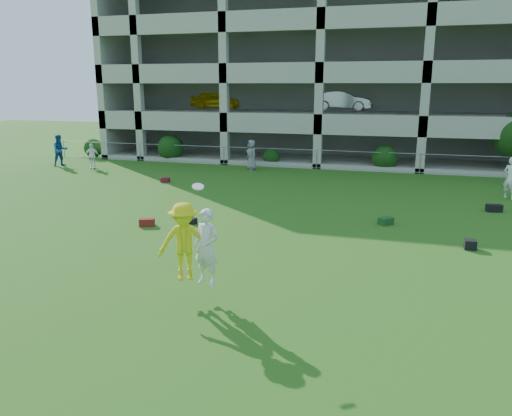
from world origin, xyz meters
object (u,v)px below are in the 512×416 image
(bystander_a, at_px, (60,150))
(crate_d, at_px, (470,244))
(bystander_b, at_px, (92,156))
(parking_garage, at_px, (338,71))
(frisbee_contest, at_px, (190,243))
(bystander_c, at_px, (251,155))
(bystander_e, at_px, (511,178))

(bystander_a, distance_m, crate_d, 25.29)
(bystander_b, xyz_separation_m, parking_garage, (13.22, 12.39, 5.24))
(parking_garage, bearing_deg, crate_d, -72.34)
(crate_d, xyz_separation_m, frisbee_contest, (-6.88, -5.92, 1.27))
(bystander_b, bearing_deg, bystander_c, -3.74)
(bystander_c, distance_m, frisbee_contest, 18.80)
(bystander_b, bearing_deg, frisbee_contest, -67.18)
(bystander_a, height_order, bystander_c, bystander_a)
(bystander_c, xyz_separation_m, bystander_e, (13.44, -4.27, 0.05))
(bystander_c, relative_size, crate_d, 5.16)
(parking_garage, bearing_deg, bystander_b, -136.87)
(parking_garage, bearing_deg, bystander_e, -55.92)
(crate_d, distance_m, parking_garage, 24.38)
(frisbee_contest, bearing_deg, bystander_b, 130.07)
(crate_d, relative_size, frisbee_contest, 0.14)
(bystander_a, height_order, bystander_e, bystander_a)
(bystander_e, bearing_deg, bystander_c, 21.26)
(bystander_e, bearing_deg, crate_d, 111.59)
(parking_garage, bearing_deg, frisbee_contest, -89.39)
(bystander_b, height_order, bystander_e, bystander_e)
(bystander_a, xyz_separation_m, crate_d, (22.96, -10.57, -0.83))
(bystander_b, relative_size, bystander_e, 0.81)
(bystander_e, distance_m, parking_garage, 18.08)
(bystander_c, height_order, frisbee_contest, frisbee_contest)
(bystander_a, height_order, frisbee_contest, frisbee_contest)
(bystander_b, distance_m, parking_garage, 18.86)
(bystander_a, relative_size, parking_garage, 0.07)
(crate_d, bearing_deg, bystander_e, 72.71)
(bystander_b, relative_size, bystander_c, 0.85)
(bystander_e, xyz_separation_m, frisbee_contest, (-9.42, -14.09, 0.47))
(bystander_c, relative_size, parking_garage, 0.06)
(bystander_a, xyz_separation_m, bystander_e, (25.50, -2.39, -0.03))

